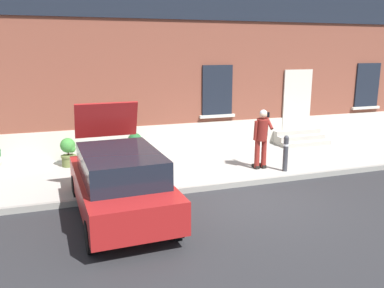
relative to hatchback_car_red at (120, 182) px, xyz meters
The scene contains 10 objects.
ground_plane 3.03m from the hatchback_car_red, ahead, with size 80.00×80.00×0.00m, color #232326.
sidewalk 4.13m from the hatchback_car_red, 44.02° to the left, with size 24.00×3.60×0.15m, color #99968E.
curb_edge 3.16m from the hatchback_car_red, 18.28° to the left, with size 24.00×0.12×0.15m, color gray.
building_facade 6.74m from the hatchback_car_red, 61.10° to the left, with size 24.00×1.52×7.50m.
entrance_stoop 8.48m from the hatchback_car_red, 30.13° to the left, with size 1.89×0.96×0.48m.
hatchback_car_red is the anchor object (origin of this frame).
bollard_near_person 5.11m from the hatchback_car_red, 15.62° to the left, with size 0.15×0.15×1.04m.
person_on_phone 4.75m from the hatchback_car_red, 22.55° to the left, with size 0.51×0.47×1.75m.
planter_olive 4.02m from the hatchback_car_red, 103.26° to the left, with size 0.44×0.44×0.86m.
planter_terracotta 4.14m from the hatchback_car_red, 74.50° to the left, with size 0.44×0.44×0.86m.
Camera 1 is at (-4.10, -8.20, 3.53)m, focal length 37.40 mm.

